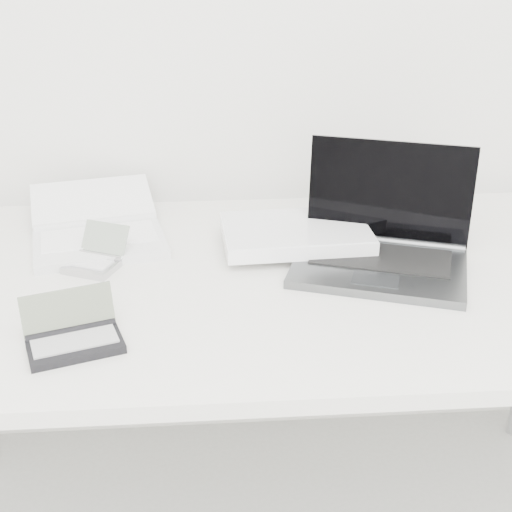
{
  "coord_description": "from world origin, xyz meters",
  "views": [
    {
      "loc": [
        -0.12,
        0.32,
        1.37
      ],
      "look_at": [
        -0.03,
        1.51,
        0.79
      ],
      "focal_mm": 50.0,
      "sensor_mm": 36.0,
      "label": 1
    }
  ],
  "objects": [
    {
      "name": "pda_silver",
      "position": [
        -0.34,
        1.61,
        0.75
      ],
      "size": [
        0.14,
        0.15,
        0.07
      ],
      "rotation": [
        0.0,
        0.0,
        -0.42
      ],
      "color": "#B7B7BC",
      "rests_on": "desk"
    },
    {
      "name": "desk",
      "position": [
        0.0,
        1.55,
        0.68
      ],
      "size": [
        1.6,
        0.8,
        0.73
      ],
      "color": "white",
      "rests_on": "ground"
    },
    {
      "name": "laptop_large",
      "position": [
        0.15,
        1.62,
        0.77
      ],
      "size": [
        0.51,
        0.4,
        0.23
      ],
      "rotation": [
        0.0,
        0.0,
        -0.33
      ],
      "color": "#505254",
      "rests_on": "desk"
    },
    {
      "name": "netbook_open_white",
      "position": [
        -0.36,
        1.74,
        0.75
      ],
      "size": [
        0.34,
        0.4,
        0.07
      ],
      "rotation": [
        0.0,
        0.0,
        0.21
      ],
      "color": "white",
      "rests_on": "desk"
    },
    {
      "name": "palmtop_charcoal",
      "position": [
        -0.34,
        1.32,
        0.75
      ],
      "size": [
        0.18,
        0.15,
        0.08
      ],
      "rotation": [
        0.0,
        0.0,
        0.32
      ],
      "color": "black",
      "rests_on": "desk"
    }
  ]
}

